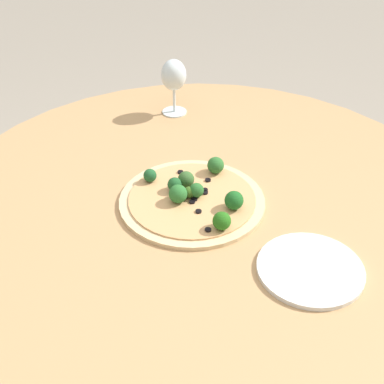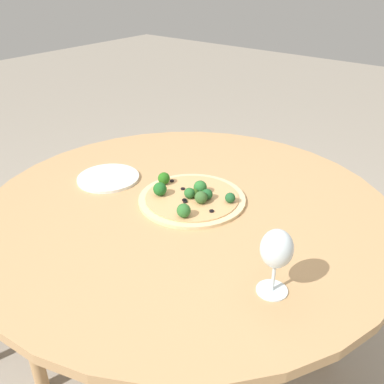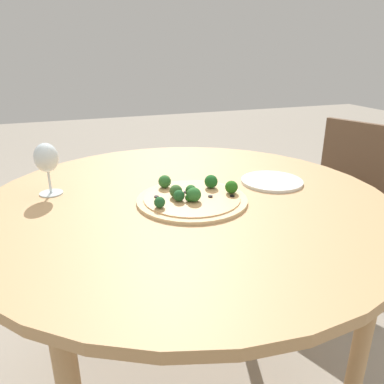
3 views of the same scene
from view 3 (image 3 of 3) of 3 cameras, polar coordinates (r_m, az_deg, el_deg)
ground_plane at (r=1.62m, az=-0.69°, el=-27.17°), size 12.00×12.00×0.00m
dining_table at (r=1.19m, az=-0.84°, el=-3.96°), size 1.26×1.26×0.77m
chair at (r=2.03m, az=21.63°, el=-1.43°), size 0.52×0.52×0.87m
pizza at (r=1.13m, az=-0.03°, el=-0.72°), size 0.33×0.33×0.06m
wine_glass at (r=1.24m, az=-21.31°, el=4.66°), size 0.07×0.07×0.16m
plate_near at (r=1.31m, az=12.06°, el=1.62°), size 0.21×0.21×0.01m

